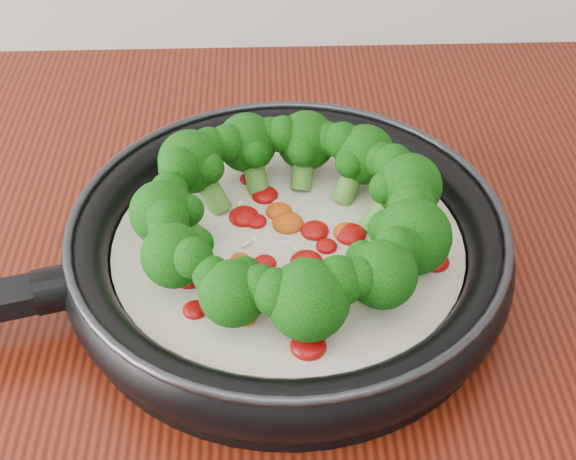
{
  "coord_description": "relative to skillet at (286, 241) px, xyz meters",
  "views": [
    {
      "loc": [
        -0.08,
        0.63,
        1.37
      ],
      "look_at": [
        -0.06,
        1.1,
        0.95
      ],
      "focal_mm": 49.57,
      "sensor_mm": 36.0,
      "label": 1
    }
  ],
  "objects": [
    {
      "name": "skillet",
      "position": [
        0.0,
        0.0,
        0.0
      ],
      "size": [
        0.59,
        0.44,
        0.1
      ],
      "color": "black",
      "rests_on": "counter"
    }
  ]
}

